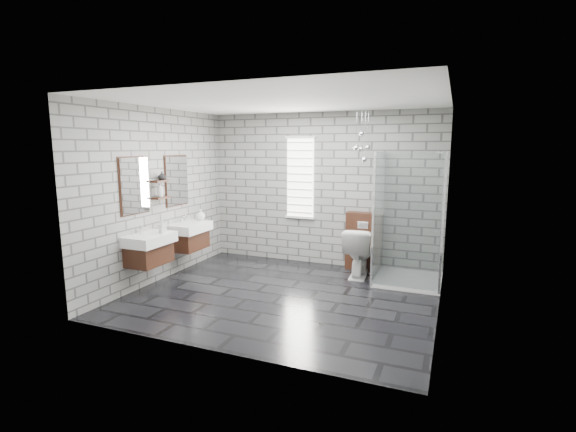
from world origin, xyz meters
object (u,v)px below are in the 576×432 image
Objects in this scene: vanity_left at (147,240)px; cistern_panel at (364,241)px; vanity_right at (188,228)px; toilet at (359,252)px; shower_enclosure at (402,252)px.

vanity_left is 3.53m from cistern_panel.
vanity_right is 1.95× the size of toilet.
cistern_panel is (2.71, 2.25, -0.26)m from vanity_left.
vanity_right reaches higher than toilet.
toilet is at bearing 18.17° from vanity_right.
vanity_left and vanity_right have the same top height.
vanity_left is 0.77× the size of shower_enclosure.
vanity_left is 0.98m from vanity_right.
vanity_left is 3.31m from toilet.
cistern_panel is (2.71, 1.26, -0.26)m from vanity_right.
cistern_panel reaches higher than toilet.
shower_enclosure is at bearing -36.41° from cistern_panel.
toilet is at bearing 34.65° from vanity_left.
toilet is (2.71, 1.87, -0.35)m from vanity_left.
vanity_right is at bearing -167.66° from shower_enclosure.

